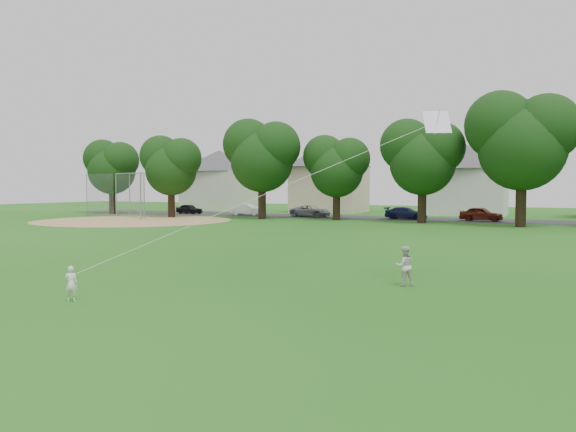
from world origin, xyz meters
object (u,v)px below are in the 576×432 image
at_px(older_boy, 404,266).
at_px(baseball_backstop, 125,195).
at_px(kite, 267,193).
at_px(toddler, 71,284).

xyz_separation_m(older_boy, baseball_backstop, (-35.17, 26.62, 1.62)).
relative_size(older_boy, kite, 0.11).
bearing_deg(baseball_backstop, older_boy, -37.12).
bearing_deg(baseball_backstop, toddler, -50.12).
bearing_deg(older_boy, toddler, 5.64).
bearing_deg(older_boy, baseball_backstop, -71.11).
bearing_deg(older_boy, kite, 6.08).
bearing_deg(kite, toddler, -140.73).
distance_m(toddler, baseball_backstop, 42.97).
bearing_deg(kite, older_boy, 40.07).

